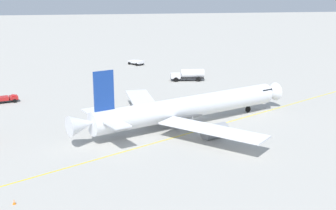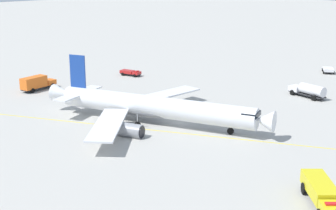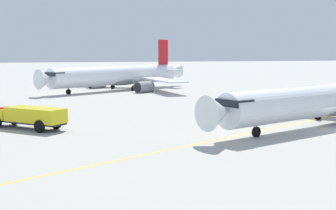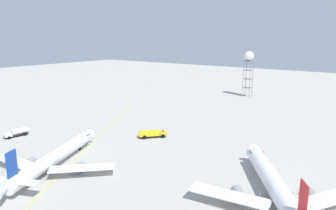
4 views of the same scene
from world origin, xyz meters
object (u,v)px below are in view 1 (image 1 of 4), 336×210
Objects in this scene: pushback_tug_truck at (136,62)px; fuel_tanker_truck at (189,74)px; safety_cone_near at (14,202)px; ops_pickup_truck at (4,99)px; airliner_main at (187,109)px.

fuel_tanker_truck is (24.96, 10.38, 0.76)m from pushback_tug_truck.
fuel_tanker_truck reaches higher than safety_cone_near.
pushback_tug_truck is at bearing 165.35° from safety_cone_near.
pushback_tug_truck is at bearing 34.40° from ops_pickup_truck.
pushback_tug_truck is at bearing 68.52° from airliner_main.
pushback_tug_truck is 50.13m from ops_pickup_truck.
ops_pickup_truck is (39.56, -30.78, 0.00)m from pushback_tug_truck.
fuel_tanker_truck is 15.30× the size of safety_cone_near.
airliner_main is 71.97× the size of safety_cone_near.
ops_pickup_truck is (-20.62, -32.97, -2.02)m from airliner_main.
fuel_tanker_truck reaches higher than ops_pickup_truck.
pushback_tug_truck is 27.04m from fuel_tanker_truck.
airliner_main is at bearing -49.74° from ops_pickup_truck.
safety_cone_near is at bearing 67.90° from fuel_tanker_truck.
ops_pickup_truck is at bearing -169.11° from safety_cone_near.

